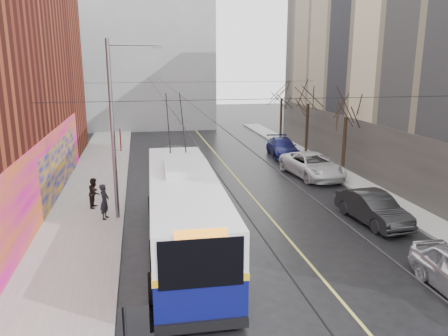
% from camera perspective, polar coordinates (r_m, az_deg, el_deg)
% --- Properties ---
extents(ground, '(140.00, 140.00, 0.00)m').
position_cam_1_polar(ground, '(15.10, 10.57, -18.23)').
color(ground, black).
rests_on(ground, ground).
extents(sidewalk_left, '(4.00, 60.00, 0.15)m').
position_cam_1_polar(sidewalk_left, '(25.28, -17.36, -5.02)').
color(sidewalk_left, gray).
rests_on(sidewalk_left, ground).
extents(sidewalk_right, '(2.00, 60.00, 0.15)m').
position_cam_1_polar(sidewalk_right, '(28.74, 18.64, -2.87)').
color(sidewalk_right, gray).
rests_on(sidewalk_right, ground).
extents(lane_line, '(0.12, 50.00, 0.01)m').
position_cam_1_polar(lane_line, '(27.80, 2.95, -2.85)').
color(lane_line, '#BFB74C').
rests_on(lane_line, ground).
extents(building_far, '(20.50, 12.10, 18.00)m').
position_cam_1_polar(building_far, '(56.85, -12.44, 14.54)').
color(building_far, gray).
rests_on(building_far, ground).
extents(streetlight_pole, '(2.65, 0.60, 9.00)m').
position_cam_1_polar(streetlight_pole, '(22.09, -13.96, 5.30)').
color(streetlight_pole, slate).
rests_on(streetlight_pole, ground).
extents(catenary_wires, '(18.00, 60.00, 0.22)m').
position_cam_1_polar(catenary_wires, '(26.77, -5.84, 10.06)').
color(catenary_wires, black).
extents(tree_near, '(3.20, 3.20, 6.40)m').
position_cam_1_polar(tree_near, '(31.29, 15.73, 7.82)').
color(tree_near, black).
rests_on(tree_near, ground).
extents(tree_mid, '(3.20, 3.20, 6.68)m').
position_cam_1_polar(tree_mid, '(37.64, 10.98, 9.42)').
color(tree_mid, black).
rests_on(tree_mid, ground).
extents(tree_far, '(3.20, 3.20, 6.57)m').
position_cam_1_polar(tree_far, '(44.20, 7.57, 10.02)').
color(tree_far, black).
rests_on(tree_far, ground).
extents(pigeons_flying, '(3.99, 4.58, 1.52)m').
position_cam_1_polar(pigeons_flying, '(22.17, -5.10, 12.39)').
color(pigeons_flying, slate).
extents(trolleybus, '(3.36, 13.31, 6.26)m').
position_cam_1_polar(trolleybus, '(18.88, -5.26, -5.47)').
color(trolleybus, '#0A0E52').
rests_on(trolleybus, ground).
extents(parked_car_b, '(2.05, 4.84, 1.55)m').
position_cam_1_polar(parked_car_b, '(23.26, 18.88, -4.95)').
color(parked_car_b, black).
rests_on(parked_car_b, ground).
extents(parked_car_c, '(3.38, 6.23, 1.66)m').
position_cam_1_polar(parked_car_c, '(31.35, 11.46, 0.37)').
color(parked_car_c, silver).
rests_on(parked_car_c, ground).
extents(parked_car_d, '(2.61, 5.42, 1.52)m').
position_cam_1_polar(parked_car_d, '(37.87, 7.65, 2.71)').
color(parked_car_d, navy).
rests_on(parked_car_d, ground).
extents(following_car, '(2.52, 5.03, 1.64)m').
position_cam_1_polar(following_car, '(33.91, -6.63, 1.55)').
color(following_car, '#A9AAAE').
rests_on(following_car, ground).
extents(pedestrian_a, '(0.59, 0.75, 1.81)m').
position_cam_1_polar(pedestrian_a, '(22.90, -15.34, -4.25)').
color(pedestrian_a, black).
rests_on(pedestrian_a, sidewalk_left).
extents(pedestrian_b, '(0.77, 0.91, 1.65)m').
position_cam_1_polar(pedestrian_b, '(24.85, -16.57, -3.11)').
color(pedestrian_b, black).
rests_on(pedestrian_b, sidewalk_left).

